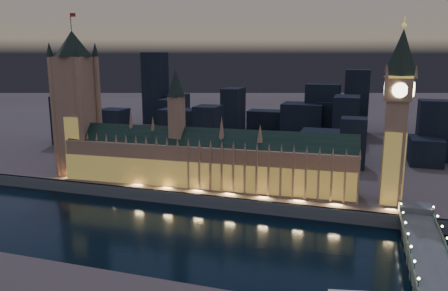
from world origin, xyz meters
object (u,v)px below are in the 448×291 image
(elizabeth_tower, at_px, (398,103))
(victoria_tower, at_px, (76,97))
(palace_of_westminster, at_px, (203,159))
(westminster_bridge, at_px, (426,255))

(elizabeth_tower, bearing_deg, victoria_tower, -180.00)
(palace_of_westminster, relative_size, westminster_bridge, 1.79)
(elizabeth_tower, bearing_deg, palace_of_westminster, -179.91)
(westminster_bridge, bearing_deg, victoria_tower, 164.16)
(palace_of_westminster, relative_size, elizabeth_tower, 1.86)
(elizabeth_tower, relative_size, westminster_bridge, 0.96)
(palace_of_westminster, xyz_separation_m, westminster_bridge, (132.24, -65.20, -20.38))
(palace_of_westminster, xyz_separation_m, elizabeth_tower, (119.80, 0.18, 42.03))
(palace_of_westminster, bearing_deg, victoria_tower, 179.90)
(victoria_tower, relative_size, westminster_bridge, 1.03)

